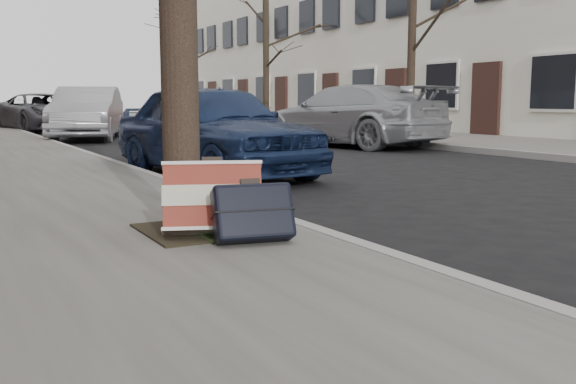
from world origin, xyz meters
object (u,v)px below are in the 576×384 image
suitcase_red (213,199)px  suitcase_navy (253,212)px  car_near_mid (88,113)px  car_near_front (213,129)px

suitcase_red → suitcase_navy: bearing=-44.9°
suitcase_navy → car_near_mid: size_ratio=0.12×
car_near_mid → car_near_front: bearing=-72.1°
car_near_front → car_near_mid: (0.23, 9.54, 0.06)m
car_near_front → car_near_mid: car_near_mid is taller
suitcase_navy → car_near_mid: (1.86, 14.20, 0.39)m
car_near_mid → suitcase_navy: bearing=-78.1°
suitcase_red → car_near_mid: size_ratio=0.15×
suitcase_navy → car_near_front: size_ratio=0.14×
suitcase_navy → car_near_front: (1.63, 4.66, 0.33)m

